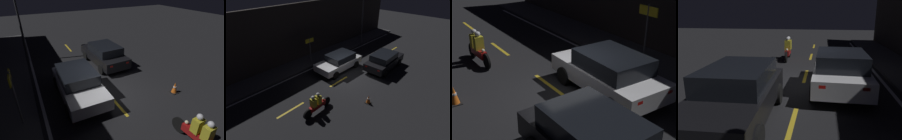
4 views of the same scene
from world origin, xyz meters
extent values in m
plane|color=black|center=(0.00, 0.00, 0.00)|extent=(56.00, 56.00, 0.00)
cube|color=#424244|center=(0.00, 4.59, 0.06)|extent=(28.00, 2.16, 0.12)
cube|color=gold|center=(-10.00, 0.00, 0.00)|extent=(2.00, 0.14, 0.01)
cube|color=gold|center=(-5.50, 0.00, 0.00)|extent=(2.00, 0.14, 0.01)
cube|color=gold|center=(-1.00, 0.00, 0.00)|extent=(2.00, 0.14, 0.01)
cube|color=silver|center=(0.00, 3.26, 0.00)|extent=(25.20, 0.14, 0.01)
cube|color=silver|center=(0.50, 1.39, 0.62)|extent=(4.26, 1.94, 0.59)
cube|color=black|center=(0.71, 1.39, 1.18)|extent=(2.35, 1.72, 0.55)
cube|color=red|center=(2.57, 0.75, 0.76)|extent=(0.06, 0.20, 0.10)
cube|color=red|center=(2.59, 1.96, 0.76)|extent=(0.06, 0.20, 0.10)
cylinder|color=black|center=(-0.83, 0.50, 0.32)|extent=(0.65, 0.19, 0.64)
cylinder|color=black|center=(-0.79, 2.33, 0.32)|extent=(0.65, 0.19, 0.64)
cylinder|color=black|center=(1.79, 0.45, 0.32)|extent=(0.65, 0.19, 0.64)
cylinder|color=black|center=(1.83, 2.28, 0.32)|extent=(0.65, 0.19, 0.64)
cube|color=black|center=(3.29, -1.44, 1.22)|extent=(2.38, 1.68, 0.53)
cube|color=red|center=(1.39, -0.93, 0.79)|extent=(0.07, 0.20, 0.10)
cube|color=red|center=(1.43, -2.08, 0.79)|extent=(0.07, 0.20, 0.10)
cylinder|color=black|center=(2.16, -0.61, 0.32)|extent=(0.65, 0.20, 0.64)
cylinder|color=black|center=(-3.62, -1.32, 0.32)|extent=(0.64, 0.10, 0.64)
cylinder|color=black|center=(-5.20, -1.38, 0.32)|extent=(0.64, 0.12, 0.64)
cube|color=maroon|center=(-4.41, -1.35, 0.47)|extent=(1.21, 0.28, 0.30)
sphere|color=#F2EABF|center=(-3.90, -1.33, 0.70)|extent=(0.14, 0.14, 0.14)
cube|color=gold|center=(-4.31, -1.35, 0.89)|extent=(0.29, 0.37, 0.55)
sphere|color=silver|center=(-4.31, -1.35, 1.28)|extent=(0.22, 0.22, 0.22)
cube|color=gold|center=(-4.71, -1.36, 0.89)|extent=(0.29, 0.37, 0.55)
sphere|color=silver|center=(-4.71, -1.36, 1.28)|extent=(0.22, 0.22, 0.22)
cube|color=black|center=(-1.56, -3.19, 0.01)|extent=(0.38, 0.38, 0.03)
cone|color=orange|center=(-1.56, -3.19, 0.32)|extent=(0.29, 0.29, 0.58)
cylinder|color=white|center=(-1.56, -3.19, 0.35)|extent=(0.16, 0.16, 0.07)
cylinder|color=#4C4C51|center=(-0.41, 4.12, 1.32)|extent=(0.08, 0.08, 2.40)
cube|color=yellow|center=(-0.41, 4.12, 2.27)|extent=(0.90, 0.05, 0.36)
camera|label=1|loc=(-6.92, 3.39, 5.39)|focal=28.00mm
camera|label=2|loc=(-9.62, -7.92, 7.70)|focal=28.00mm
camera|label=3|loc=(7.61, -5.10, 5.10)|focal=50.00mm
camera|label=4|loc=(8.53, 0.71, 2.83)|focal=35.00mm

